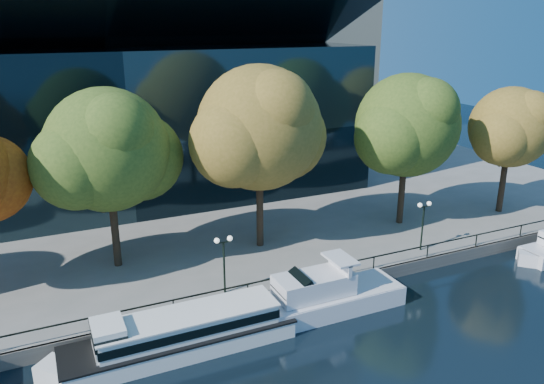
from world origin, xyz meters
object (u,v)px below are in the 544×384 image
tree_3 (262,130)px  lamp_1 (224,252)px  tour_boat (175,334)px  tree_2 (110,152)px  tree_5 (512,129)px  tree_4 (409,128)px  cruiser_near (314,298)px  lamp_2 (424,215)px

tree_3 → lamp_1: (-5.50, -6.17, -6.48)m
tour_boat → lamp_1: (4.42, 3.76, 2.79)m
tree_3 → tree_2: bearing=174.6°
tree_3 → tree_5: (24.00, -2.19, -1.48)m
tree_2 → tree_4: tree_4 is taller
cruiser_near → tree_4: size_ratio=0.95×
tree_2 → lamp_1: size_ratio=3.28×
tree_5 → lamp_1: 30.19m
tree_3 → cruiser_near: bearing=-93.1°
tree_4 → tree_5: (10.52, -1.55, -0.72)m
tree_5 → lamp_2: (-12.95, -3.98, -5.00)m
lamp_1 → cruiser_near: bearing=-34.5°
tree_4 → lamp_2: bearing=-113.7°
tree_4 → lamp_1: bearing=-163.7°
tree_3 → lamp_1: size_ratio=3.59×
tree_4 → tree_5: 10.66m
lamp_2 → tour_boat: bearing=-169.8°
tour_boat → tree_3: 16.82m
cruiser_near → tree_5: (24.53, 7.40, 7.84)m
cruiser_near → tree_2: bearing=134.9°
tour_boat → tree_2: 13.92m
tree_5 → lamp_1: (-29.50, -3.98, -5.00)m
tour_boat → cruiser_near: (9.39, 0.34, -0.05)m
cruiser_near → tree_3: size_ratio=0.88×
tour_boat → tree_2: tree_2 is taller
cruiser_near → tree_4: tree_4 is taller
cruiser_near → lamp_2: lamp_2 is taller
lamp_2 → cruiser_near: bearing=-163.6°
cruiser_near → lamp_2: (11.57, 3.42, 2.84)m
lamp_2 → tree_5: bearing=17.1°
tour_boat → cruiser_near: 9.40m
tour_boat → tree_5: size_ratio=1.25×
tree_2 → tree_5: tree_2 is taller
cruiser_near → lamp_1: size_ratio=3.14×
tree_2 → lamp_1: tree_2 is taller
tour_boat → tree_5: tree_5 is taller
tree_4 → lamp_1: 20.58m
tree_3 → tree_5: bearing=-5.2°
tree_3 → lamp_1: bearing=-131.7°
tree_5 → tree_2: bearing=174.7°
tree_5 → lamp_2: tree_5 is taller
tree_2 → lamp_2: size_ratio=3.28×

